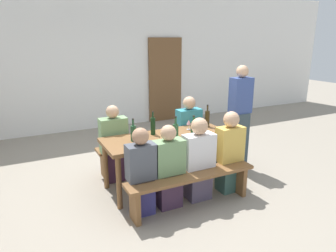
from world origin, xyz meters
TOP-DOWN VIEW (x-y plane):
  - ground_plane at (0.00, 0.00)m, footprint 24.00×24.00m
  - back_wall at (0.00, 3.52)m, footprint 14.00×0.20m
  - wooden_door at (1.61, 3.38)m, footprint 0.90×0.06m
  - tasting_table at (0.00, 0.00)m, footprint 1.83×0.74m
  - bench_near at (0.00, -0.67)m, footprint 1.73×0.30m
  - bench_far at (0.00, 0.67)m, footprint 1.73×0.30m
  - wine_bottle_0 at (-0.15, 0.17)m, footprint 0.07×0.07m
  - wine_bottle_1 at (0.76, 0.17)m, footprint 0.07×0.07m
  - wine_bottle_2 at (-0.50, 0.03)m, footprint 0.07×0.07m
  - wine_bottle_3 at (0.28, -0.22)m, footprint 0.08×0.08m
  - wine_bottle_4 at (0.02, -0.19)m, footprint 0.08×0.08m
  - wine_glass_0 at (0.11, -0.03)m, footprint 0.07×0.07m
  - wine_glass_1 at (0.42, 0.15)m, footprint 0.07×0.07m
  - seated_guest_near_0 at (-0.61, -0.52)m, footprint 0.35×0.24m
  - seated_guest_near_1 at (-0.25, -0.52)m, footprint 0.39×0.24m
  - seated_guest_near_2 at (0.19, -0.52)m, footprint 0.42×0.24m
  - seated_guest_near_3 at (0.68, -0.52)m, footprint 0.37×0.24m
  - seated_guest_far_0 at (-0.63, 0.52)m, footprint 0.40×0.24m
  - seated_guest_far_1 at (0.64, 0.52)m, footprint 0.41×0.24m
  - standing_host at (1.30, 0.05)m, footprint 0.33×0.24m

SIDE VIEW (x-z plane):
  - ground_plane at x=0.00m, z-range 0.00..0.00m
  - bench_near at x=0.00m, z-range 0.12..0.57m
  - bench_far at x=0.00m, z-range 0.12..0.57m
  - seated_guest_near_1 at x=-0.25m, z-range -0.03..1.05m
  - seated_guest_near_0 at x=-0.61m, z-range -0.02..1.06m
  - seated_guest_near_2 at x=0.19m, z-range -0.03..1.09m
  - seated_guest_far_0 at x=-0.63m, z-range -0.03..1.12m
  - seated_guest_near_3 at x=0.68m, z-range -0.02..1.12m
  - seated_guest_far_1 at x=0.64m, z-range -0.03..1.15m
  - tasting_table at x=0.00m, z-range 0.29..1.04m
  - standing_host at x=1.30m, z-range -0.02..1.67m
  - wine_glass_1 at x=0.42m, z-range 0.78..0.94m
  - wine_glass_0 at x=0.11m, z-range 0.78..0.94m
  - wine_bottle_2 at x=-0.50m, z-range 0.71..1.02m
  - wine_bottle_4 at x=0.02m, z-range 0.70..1.03m
  - wine_bottle_3 at x=0.28m, z-range 0.71..1.03m
  - wine_bottle_0 at x=-0.15m, z-range 0.71..1.05m
  - wine_bottle_1 at x=0.76m, z-range 0.71..1.06m
  - wooden_door at x=1.61m, z-range 0.00..2.10m
  - back_wall at x=0.00m, z-range 0.00..3.20m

